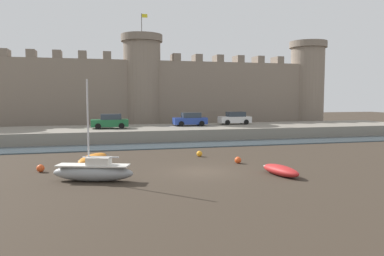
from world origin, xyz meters
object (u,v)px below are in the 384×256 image
Objects in this scene: mooring_buoy_mid_mud at (41,168)px; car_quay_west at (235,118)px; rowboat_near_channel_left at (93,158)px; mooring_buoy_off_centre at (199,154)px; mooring_buoy_near_shore at (238,160)px; rowboat_foreground_right at (281,170)px; car_quay_east at (190,119)px; sailboat_midflat_right at (93,171)px; car_quay_centre_west at (110,121)px.

mooring_buoy_mid_mud is 0.12× the size of car_quay_west.
rowboat_near_channel_left is 8.64× the size of mooring_buoy_off_centre.
mooring_buoy_off_centre is at bearing 117.29° from mooring_buoy_near_shore.
car_quay_west is (6.39, 24.58, 1.76)m from rowboat_foreground_right.
car_quay_east is at bearing 89.58° from rowboat_foreground_right.
mooring_buoy_mid_mud reaches higher than mooring_buoy_near_shore.
sailboat_midflat_right is at bearing -139.79° from mooring_buoy_off_centre.
rowboat_foreground_right is 25.46m from car_quay_west.
rowboat_foreground_right is at bearing -66.76° from car_quay_centre_west.
car_quay_centre_west is at bearing 113.24° from rowboat_foreground_right.
car_quay_west is (6.22, 1.00, 0.00)m from car_quay_east.
mooring_buoy_off_centre is at bearing 40.21° from sailboat_midflat_right.
car_quay_centre_west and car_quay_west have the same top height.
car_quay_centre_west is 9.80m from car_quay_east.
sailboat_midflat_right is (0.06, -6.09, 0.24)m from rowboat_near_channel_left.
car_quay_west reaches higher than mooring_buoy_off_centre.
mooring_buoy_mid_mud is (-3.35, 3.57, -0.33)m from sailboat_midflat_right.
sailboat_midflat_right is 11.33m from rowboat_foreground_right.
sailboat_midflat_right is at bearing -161.90° from mooring_buoy_near_shore.
car_quay_east reaches higher than mooring_buoy_near_shore.
rowboat_foreground_right is 4.71m from mooring_buoy_near_shore.
car_quay_west is at bearing 43.27° from mooring_buoy_mid_mud.
car_quay_west is at bearing 52.90° from sailboat_midflat_right.
sailboat_midflat_right is at bearing 173.68° from rowboat_foreground_right.
car_quay_centre_west is 16.10m from car_quay_west.
rowboat_near_channel_left is at bearing 37.50° from mooring_buoy_mid_mud.
mooring_buoy_mid_mud is (-14.61, 4.82, -0.09)m from rowboat_foreground_right.
mooring_buoy_off_centre is at bearing -119.76° from car_quay_west.
rowboat_near_channel_left reaches higher than mooring_buoy_off_centre.
car_quay_east is at bearing 54.72° from rowboat_near_channel_left.
car_quay_east is at bearing 86.42° from mooring_buoy_near_shore.
sailboat_midflat_right is at bearing -117.10° from car_quay_east.
rowboat_foreground_right is at bearing -104.57° from car_quay_west.
rowboat_foreground_right is at bearing -18.26° from mooring_buoy_mid_mud.
car_quay_centre_west is (-8.52, 17.59, 1.85)m from mooring_buoy_near_shore.
car_quay_west is (7.41, 19.99, 1.85)m from mooring_buoy_near_shore.
sailboat_midflat_right is at bearing -89.39° from rowboat_near_channel_left.
mooring_buoy_mid_mud is 1.05× the size of mooring_buoy_off_centre.
mooring_buoy_mid_mud is 23.96m from car_quay_east.
rowboat_near_channel_left is 19.98m from car_quay_east.
mooring_buoy_near_shore is 4.16m from mooring_buoy_off_centre.
rowboat_near_channel_left is 24.78m from car_quay_west.
sailboat_midflat_right reaches higher than car_quay_east.
mooring_buoy_near_shore is at bearing -110.33° from car_quay_west.
car_quay_west is (15.92, 2.39, 0.00)m from car_quay_centre_west.
rowboat_near_channel_left is at bearing 165.09° from mooring_buoy_near_shore.
mooring_buoy_mid_mud is at bearing -142.50° from rowboat_near_channel_left.
car_quay_centre_west reaches higher than rowboat_near_channel_left.
car_quay_west reaches higher than rowboat_near_channel_left.
mooring_buoy_mid_mud is at bearing -163.44° from mooring_buoy_off_centre.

